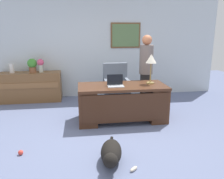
# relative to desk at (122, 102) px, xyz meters

# --- Properties ---
(ground_plane) EXTENTS (12.00, 12.00, 0.00)m
(ground_plane) POSITION_rel_desk_xyz_m (-0.40, -0.57, -0.41)
(ground_plane) COLOR slate
(back_wall) EXTENTS (7.00, 0.16, 2.70)m
(back_wall) POSITION_rel_desk_xyz_m (-0.40, 2.03, 0.94)
(back_wall) COLOR silver
(back_wall) RESTS_ON ground_plane
(desk) EXTENTS (1.79, 0.81, 0.75)m
(desk) POSITION_rel_desk_xyz_m (0.00, 0.00, 0.00)
(desk) COLOR #4C2B19
(desk) RESTS_ON ground_plane
(credenza) EXTENTS (1.57, 0.50, 0.77)m
(credenza) POSITION_rel_desk_xyz_m (-2.14, 1.68, -0.02)
(credenza) COLOR brown
(credenza) RESTS_ON ground_plane
(armchair) EXTENTS (0.60, 0.59, 1.04)m
(armchair) POSITION_rel_desk_xyz_m (0.03, 1.04, 0.06)
(armchair) COLOR slate
(armchair) RESTS_ON ground_plane
(person_standing) EXTENTS (0.32, 0.32, 1.74)m
(person_standing) POSITION_rel_desk_xyz_m (0.71, 0.78, 0.49)
(person_standing) COLOR #262323
(person_standing) RESTS_ON ground_plane
(dog_lying) EXTENTS (0.39, 0.74, 0.30)m
(dog_lying) POSITION_rel_desk_xyz_m (-0.45, -1.55, -0.26)
(dog_lying) COLOR black
(dog_lying) RESTS_ON ground_plane
(laptop) EXTENTS (0.32, 0.22, 0.22)m
(laptop) POSITION_rel_desk_xyz_m (-0.15, -0.02, 0.40)
(laptop) COLOR #B2B5BA
(laptop) RESTS_ON desk
(desk_lamp) EXTENTS (0.22, 0.22, 0.61)m
(desk_lamp) POSITION_rel_desk_xyz_m (0.61, 0.10, 0.83)
(desk_lamp) COLOR #9E8447
(desk_lamp) RESTS_ON desk
(vase_with_flowers) EXTENTS (0.17, 0.17, 0.35)m
(vase_with_flowers) POSITION_rel_desk_xyz_m (-1.85, 1.68, 0.57)
(vase_with_flowers) COLOR beige
(vase_with_flowers) RESTS_ON credenza
(vase_empty) EXTENTS (0.12, 0.12, 0.24)m
(vase_empty) POSITION_rel_desk_xyz_m (-2.57, 1.68, 0.48)
(vase_empty) COLOR silver
(vase_empty) RESTS_ON credenza
(potted_plant) EXTENTS (0.24, 0.24, 0.36)m
(potted_plant) POSITION_rel_desk_xyz_m (-2.06, 1.68, 0.56)
(potted_plant) COLOR brown
(potted_plant) RESTS_ON credenza
(dog_toy_ball) EXTENTS (0.08, 0.08, 0.08)m
(dog_toy_ball) POSITION_rel_desk_xyz_m (-1.78, -1.14, -0.37)
(dog_toy_ball) COLOR #E53F33
(dog_toy_ball) RESTS_ON ground_plane
(dog_toy_bone) EXTENTS (0.14, 0.13, 0.05)m
(dog_toy_bone) POSITION_rel_desk_xyz_m (-0.17, -1.78, -0.39)
(dog_toy_bone) COLOR beige
(dog_toy_bone) RESTS_ON ground_plane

